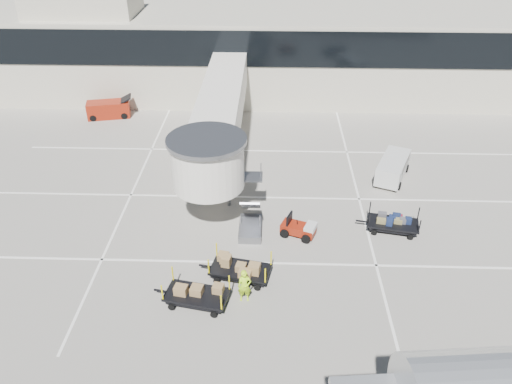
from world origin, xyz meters
TOP-DOWN VIEW (x-y plane):
  - ground at (0.00, 0.00)m, footprint 140.00×140.00m
  - lane_markings at (-0.67, 9.33)m, footprint 40.00×30.00m
  - terminal at (-0.35, 29.94)m, footprint 64.00×12.11m
  - jet_bridge at (-3.97, 12.26)m, footprint 5.70×20.40m
  - baggage_tug at (1.65, 4.75)m, footprint 2.36×1.98m
  - suitcase_cart at (7.56, 5.43)m, footprint 3.94×2.12m
  - box_cart_near at (-1.78, 0.68)m, footprint 4.14×2.27m
  - box_cart_far at (-3.93, -1.34)m, footprint 4.12×2.25m
  - ground_worker at (-1.45, -0.99)m, footprint 0.75×0.53m
  - minivan at (8.85, 12.10)m, footprint 3.24×4.55m
  - belt_loader at (-15.26, 22.35)m, footprint 4.29×2.37m

SIDE VIEW (x-z plane):
  - ground at x=0.00m, z-range 0.00..0.00m
  - lane_markings at x=-0.67m, z-range 0.00..0.02m
  - baggage_tug at x=1.65m, z-range -0.19..1.21m
  - suitcase_cart at x=7.56m, z-range -0.20..1.31m
  - box_cart_far at x=-3.93m, z-range -0.21..1.37m
  - box_cart_near at x=-1.78m, z-range -0.21..1.38m
  - belt_loader at x=-15.26m, z-range -0.23..1.73m
  - minivan at x=8.85m, z-range 0.16..1.76m
  - ground_worker at x=-1.45m, z-range 0.00..1.95m
  - terminal at x=-0.35m, z-range -3.49..11.71m
  - jet_bridge at x=-3.97m, z-range 1.27..7.30m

